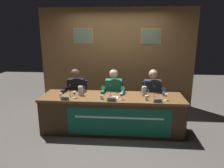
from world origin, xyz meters
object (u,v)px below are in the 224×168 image
microphone_left (69,92)px  document_stack_center (113,98)px  chair_center (114,101)px  water_pitcher_left_side (81,91)px  nameplate_left (65,98)px  water_cup_left (61,95)px  microphone_center (110,93)px  nameplate_center (111,99)px  nameplate_right (158,100)px  panelist_right (153,93)px  juice_glass_center (121,95)px  juice_glass_left (74,93)px  water_pitcher_right_side (144,91)px  juice_glass_right (166,96)px  chair_left (78,100)px  conference_table (112,109)px  panelist_center (113,92)px  chair_right (151,102)px  water_cup_right (146,98)px  panelist_left (75,92)px  water_cup_center (102,97)px  microphone_right (155,94)px

microphone_left → document_stack_center: 0.89m
chair_center → water_pitcher_left_side: 0.95m
nameplate_left → water_cup_left: size_ratio=2.03×
nameplate_left → microphone_center: bearing=18.5°
nameplate_center → nameplate_right: bearing=-0.1°
chair_center → nameplate_right: size_ratio=5.41×
chair_center → panelist_right: size_ratio=0.73×
water_pitcher_left_side → juice_glass_center: bearing=-13.5°
juice_glass_left → water_pitcher_left_side: size_ratio=0.59×
nameplate_right → water_pitcher_right_side: 0.45m
microphone_left → water_pitcher_right_side: (1.51, 0.14, 0.02)m
juice_glass_right → microphone_center: bearing=172.0°
water_cup_left → microphone_center: (0.97, 0.13, 0.04)m
water_pitcher_left_side → chair_left: bearing=110.3°
conference_table → water_pitcher_left_side: size_ratio=13.58×
chair_left → water_pitcher_left_side: bearing=-69.7°
panelist_center → juice_glass_center: size_ratio=9.78×
chair_right → water_pitcher_right_side: 0.67m
water_pitcher_right_side → document_stack_center: bearing=-162.1°
chair_center → chair_right: (0.85, 0.00, 0.00)m
chair_right → water_cup_right: size_ratio=10.42×
juice_glass_center → water_pitcher_right_side: 0.53m
panelist_left → microphone_left: 0.45m
chair_center → microphone_center: size_ratio=4.10×
panelist_left → panelist_center: size_ratio=1.00×
panelist_center → water_cup_right: (0.67, -0.56, 0.07)m
nameplate_left → juice_glass_right: size_ratio=1.39×
nameplate_right → water_cup_center: bearing=175.3°
water_cup_left → panelist_right: 1.93m
chair_left → document_stack_center: (0.87, -0.69, 0.32)m
chair_right → water_pitcher_left_side: (-1.49, -0.57, 0.41)m
nameplate_right → water_cup_right: 0.23m
water_cup_right → juice_glass_left: bearing=178.7°
panelist_left → microphone_right: (1.69, -0.41, 0.11)m
juice_glass_center → chair_right: bearing=49.3°
juice_glass_right → water_cup_left: bearing=179.3°
nameplate_left → water_cup_center: water_cup_center is taller
conference_table → juice_glass_right: 1.08m
nameplate_center → juice_glass_center: size_ratio=1.47×
panelist_left → water_cup_left: panelist_left is taller
water_pitcher_right_side → chair_left: bearing=161.8°
panelist_center → juice_glass_center: bearing=-71.4°
microphone_left → juice_glass_center: size_ratio=1.74×
juice_glass_left → water_cup_right: (1.39, -0.03, -0.05)m
panelist_right → water_pitcher_right_side: (-0.21, -0.29, 0.13)m
nameplate_right → water_cup_right: (-0.20, 0.12, -0.00)m
juice_glass_left → water_cup_left: juice_glass_left is taller
nameplate_left → microphone_left: 0.25m
juice_glass_center → water_cup_right: 0.48m
panelist_left → nameplate_center: panelist_left is taller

